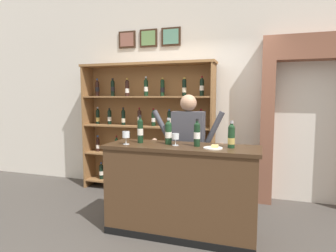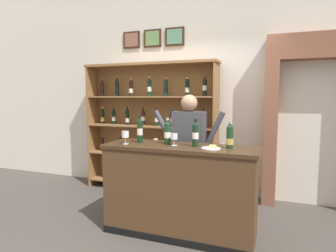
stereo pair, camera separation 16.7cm
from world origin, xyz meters
name	(u,v)px [view 1 (the left image)]	position (x,y,z in m)	size (l,w,h in m)	color
ground_plane	(165,231)	(0.00, 0.00, -0.01)	(14.00, 14.00, 0.02)	#47423D
back_wall	(196,84)	(0.00, 1.63, 1.79)	(12.00, 0.19, 3.58)	silver
wine_shelf	(147,124)	(-0.76, 1.32, 1.14)	(2.27, 0.37, 2.12)	olive
archway_doorway	(313,110)	(1.75, 1.49, 1.39)	(1.44, 0.45, 2.44)	brown
tasting_counter	(181,190)	(0.20, 0.00, 0.52)	(1.74, 0.59, 1.03)	#4C331E
shopkeeper	(188,141)	(0.14, 0.54, 1.00)	(0.99, 0.22, 1.61)	#2D3347
tasting_bottle_grappa	(140,130)	(-0.32, 0.03, 1.19)	(0.07, 0.07, 0.33)	black
tasting_bottle_bianco	(168,132)	(0.03, 0.04, 1.17)	(0.08, 0.08, 0.31)	#19381E
tasting_bottle_super_tuscan	(197,134)	(0.37, 0.00, 1.18)	(0.07, 0.07, 0.31)	black
tasting_bottle_brunello	(231,136)	(0.75, 0.02, 1.16)	(0.08, 0.08, 0.29)	#19381E
wine_glass_center	(176,137)	(0.13, -0.02, 1.13)	(0.08, 0.08, 0.14)	silver
wine_glass_spare	(126,135)	(-0.44, -0.12, 1.14)	(0.08, 0.08, 0.15)	silver
cheese_plate	(213,148)	(0.57, -0.08, 1.04)	(0.20, 0.20, 0.04)	white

